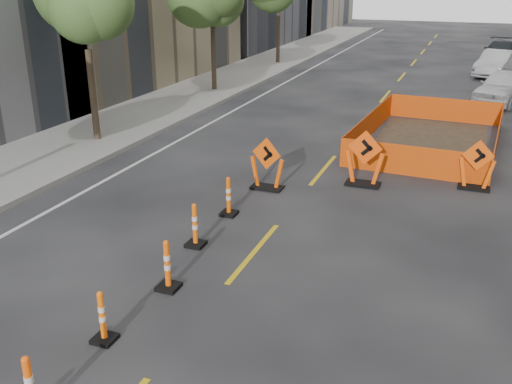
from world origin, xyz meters
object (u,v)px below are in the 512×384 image
at_px(channelizer_4, 167,265).
at_px(channelizer_6, 229,196).
at_px(channelizer_5, 195,225).
at_px(chevron_sign_center, 365,158).
at_px(chevron_sign_right, 477,165).
at_px(parked_car_far, 501,52).
at_px(channelizer_3, 102,317).
at_px(parked_car_near, 503,87).
at_px(chevron_sign_left, 267,164).
at_px(parked_car_mid, 496,64).

xyz_separation_m(channelizer_4, channelizer_6, (-0.35, 3.74, -0.01)).
xyz_separation_m(channelizer_5, chevron_sign_center, (2.76, 5.25, 0.31)).
bearing_deg(chevron_sign_right, parked_car_far, 80.21).
bearing_deg(chevron_sign_center, chevron_sign_right, 18.24).
xyz_separation_m(channelizer_3, chevron_sign_center, (2.59, 8.99, 0.35)).
distance_m(channelizer_6, parked_car_near, 18.00).
bearing_deg(chevron_sign_center, chevron_sign_left, -149.77).
xyz_separation_m(parked_car_near, parked_car_mid, (-0.21, 7.69, -0.01)).
bearing_deg(chevron_sign_left, channelizer_5, -81.13).
bearing_deg(parked_car_far, chevron_sign_center, -94.77).
distance_m(parked_car_near, parked_car_mid, 7.69).
bearing_deg(channelizer_5, parked_car_mid, 76.24).
bearing_deg(chevron_sign_left, channelizer_6, -84.44).
bearing_deg(parked_car_far, parked_car_near, -86.71).
relative_size(channelizer_3, parked_car_mid, 0.21).
bearing_deg(parked_car_near, channelizer_4, -90.47).
height_order(chevron_sign_center, parked_car_near, chevron_sign_center).
relative_size(channelizer_5, chevron_sign_center, 0.63).
bearing_deg(channelizer_5, chevron_sign_center, 62.25).
bearing_deg(parked_car_mid, channelizer_5, -89.91).
relative_size(channelizer_3, chevron_sign_left, 0.63).
bearing_deg(parked_car_far, parked_car_mid, -89.59).
xyz_separation_m(chevron_sign_left, parked_car_mid, (6.17, 22.31, -0.01)).
xyz_separation_m(chevron_sign_center, parked_car_far, (4.00, 26.53, -0.06)).
relative_size(chevron_sign_center, parked_car_near, 0.37).
bearing_deg(parked_car_near, chevron_sign_right, -77.37).
xyz_separation_m(chevron_sign_center, chevron_sign_right, (3.01, 0.81, -0.10)).
xyz_separation_m(channelizer_3, channelizer_4, (0.17, 1.87, 0.05)).
relative_size(channelizer_3, parked_car_near, 0.21).
height_order(channelizer_6, chevron_sign_left, chevron_sign_left).
height_order(channelizer_4, chevron_sign_center, chevron_sign_center).
distance_m(chevron_sign_left, parked_car_far, 28.56).
height_order(channelizer_3, channelizer_6, channelizer_6).
bearing_deg(chevron_sign_right, channelizer_5, -141.15).
distance_m(chevron_sign_left, parked_car_mid, 23.15).
bearing_deg(channelizer_4, channelizer_6, 95.31).
height_order(chevron_sign_right, parked_car_far, parked_car_far).
bearing_deg(parked_car_far, channelizer_3, -96.71).
distance_m(channelizer_3, parked_car_mid, 30.67).
bearing_deg(channelizer_6, chevron_sign_center, 50.77).
relative_size(channelizer_4, chevron_sign_left, 0.69).
relative_size(channelizer_5, parked_car_near, 0.23).
height_order(channelizer_6, chevron_sign_right, chevron_sign_right).
height_order(channelizer_3, parked_car_far, parked_car_far).
relative_size(channelizer_5, chevron_sign_right, 0.71).
bearing_deg(channelizer_3, parked_car_near, 73.84).
bearing_deg(channelizer_3, chevron_sign_left, 89.33).
xyz_separation_m(channelizer_5, parked_car_far, (6.76, 31.78, 0.25)).
distance_m(chevron_sign_left, chevron_sign_right, 5.89).
xyz_separation_m(parked_car_mid, parked_car_far, (0.33, 5.49, 0.02)).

